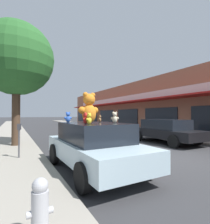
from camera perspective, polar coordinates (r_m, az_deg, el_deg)
The scene contains 14 objects.
ground_plane at distance 7.51m, azimuth 19.96°, elevation -14.20°, with size 260.00×260.00×0.00m, color #333335.
sidewalk_near at distance 5.20m, azimuth -30.22°, elevation -19.57°, with size 2.66×90.00×0.12m.
storefront_row at distance 25.25m, azimuth 18.20°, elevation 1.50°, with size 13.42×37.29×5.54m.
plush_art_car at distance 5.57m, azimuth -3.59°, elevation -10.69°, with size 2.12×4.33×1.48m.
teddy_bear_giant at distance 5.44m, azimuth -5.25°, elevation 1.22°, with size 0.72×0.46×0.95m.
teddy_bear_red at distance 4.91m, azimuth -6.42°, elevation -2.10°, with size 0.21×0.23×0.32m.
teddy_bear_blue at distance 6.14m, azimuth -11.98°, elevation -1.69°, with size 0.26×0.17×0.36m.
teddy_bear_cream at distance 5.51m, azimuth 3.20°, elevation -1.81°, with size 0.24×0.23×0.35m.
teddy_bear_brown at distance 6.25m, azimuth -1.71°, elevation -2.17°, with size 0.16×0.18×0.25m.
teddy_bear_yellow at distance 4.80m, azimuth -5.22°, elevation -2.19°, with size 0.22×0.20×0.31m.
parked_car_far_center at distance 11.51m, azimuth 19.12°, elevation -5.63°, with size 2.12×4.69×1.44m.
street_tree at distance 10.82m, azimuth -26.95°, elevation 15.15°, with size 3.90×3.90×6.56m.
fire_hydrant at distance 2.73m, azimuth -20.46°, elevation -27.35°, with size 0.33×0.22×0.79m.
parking_meter at distance 7.39m, azimuth -26.26°, elevation -7.05°, with size 0.14×0.10×1.27m.
Camera 1 is at (-5.41, -4.92, 1.74)m, focal length 28.00 mm.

